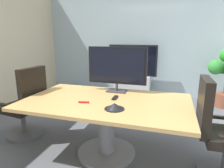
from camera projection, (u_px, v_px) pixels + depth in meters
ground_plane at (105, 154)px, 2.62m from camera, size 7.03×7.03×0.00m
wall_back_glass_partition at (143, 40)px, 5.09m from camera, size 5.27×0.10×2.82m
conference_table at (106, 113)px, 2.52m from camera, size 2.05×1.21×0.74m
office_chair_left at (26, 109)px, 2.98m from camera, size 0.62×0.60×1.09m
office_chair_right at (218, 137)px, 2.14m from camera, size 0.60×0.57×1.09m
tv_monitor at (117, 67)px, 2.79m from camera, size 0.84×0.18×0.64m
wall_display_unit at (132, 79)px, 5.04m from camera, size 1.20×0.36×1.31m
conference_phone at (114, 106)px, 2.17m from camera, size 0.22×0.22×0.07m
remote_control at (115, 98)px, 2.54m from camera, size 0.06×0.17×0.02m
whiteboard_marker at (84, 102)px, 2.37m from camera, size 0.13×0.04×0.02m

